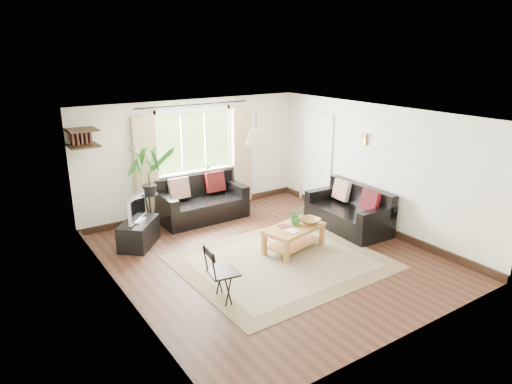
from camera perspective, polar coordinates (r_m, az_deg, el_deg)
floor at (r=7.84m, az=1.64°, el=-8.08°), size 5.50×5.50×0.00m
ceiling at (r=7.13m, az=1.81°, el=9.57°), size 5.50×5.50×0.00m
wall_back at (r=9.69m, az=-7.78°, el=4.35°), size 5.00×0.02×2.40m
wall_front at (r=5.54m, az=18.58°, el=-6.75°), size 5.00×0.02×2.40m
wall_left at (r=6.35m, az=-17.01°, el=-3.42°), size 0.02×5.50×2.40m
wall_right at (r=9.03m, az=14.78°, el=2.95°), size 0.02×5.50×2.40m
rug at (r=7.65m, az=3.19°, el=-8.70°), size 3.23×2.79×0.02m
window at (r=9.58m, az=-7.76°, el=6.35°), size 2.50×0.16×2.16m
door at (r=10.22m, az=7.49°, el=3.91°), size 0.06×0.96×2.06m
corner_shelf at (r=8.58m, az=-20.87°, el=6.36°), size 0.50×0.50×0.34m
pendant_lamp at (r=7.51m, az=0.00°, el=7.29°), size 0.36×0.36×0.54m
wall_sconce at (r=9.06m, az=13.34°, el=6.61°), size 0.12×0.12×0.28m
sofa_back at (r=9.42m, az=-6.77°, el=-0.94°), size 1.78×0.91×0.84m
sofa_right at (r=9.04m, az=11.43°, el=-2.11°), size 1.73×0.93×0.80m
coffee_table at (r=8.00m, az=4.74°, el=-5.81°), size 1.19×0.82×0.44m
table_plant at (r=7.96m, az=4.97°, el=-2.96°), size 0.38×0.36×0.33m
bowl at (r=8.08m, az=6.73°, el=-3.60°), size 0.40×0.40×0.09m
book_a at (r=7.66m, az=4.06°, el=-5.03°), size 0.21×0.26×0.02m
book_b at (r=7.83m, az=3.10°, el=-4.48°), size 0.17×0.23×0.02m
tv_stand at (r=8.43m, az=-14.43°, el=-5.01°), size 0.94×0.97×0.46m
tv at (r=8.26m, az=-14.68°, el=-1.89°), size 0.61×0.64×0.51m
palm_stand at (r=8.72m, az=-13.13°, el=0.15°), size 0.77×0.77×1.69m
folding_chair at (r=6.42m, az=-4.10°, el=-10.10°), size 0.49×0.49×0.83m
sill_plant at (r=9.72m, az=-6.11°, el=3.65°), size 0.14×0.10×0.27m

